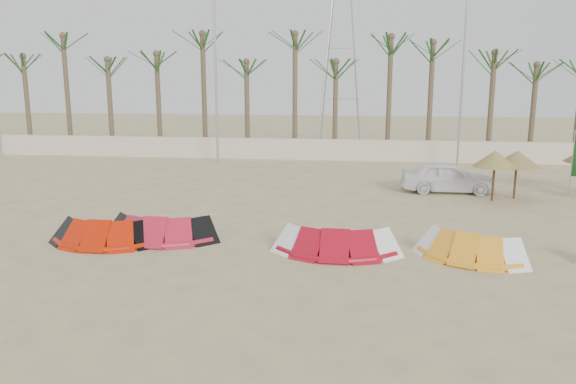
# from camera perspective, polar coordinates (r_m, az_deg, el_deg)

# --- Properties ---
(ground) EXTENTS (120.00, 120.00, 0.00)m
(ground) POSITION_cam_1_polar(r_m,az_deg,el_deg) (13.87, -3.13, -10.39)
(ground) COLOR tan
(ground) RESTS_ON ground
(boundary_wall) EXTENTS (60.00, 0.30, 1.30)m
(boundary_wall) POSITION_cam_1_polar(r_m,az_deg,el_deg) (35.01, 3.26, 4.33)
(boundary_wall) COLOR beige
(boundary_wall) RESTS_ON ground
(palm_line) EXTENTS (52.00, 4.00, 7.70)m
(palm_line) POSITION_cam_1_polar(r_m,az_deg,el_deg) (36.18, 4.62, 13.76)
(palm_line) COLOR brown
(palm_line) RESTS_ON ground
(lamp_b) EXTENTS (1.25, 0.14, 11.00)m
(lamp_b) POSITION_cam_1_polar(r_m,az_deg,el_deg) (33.66, -7.32, 12.69)
(lamp_b) COLOR #A5A8AD
(lamp_b) RESTS_ON ground
(lamp_c) EXTENTS (1.25, 0.14, 11.00)m
(lamp_c) POSITION_cam_1_polar(r_m,az_deg,el_deg) (33.12, 17.46, 12.26)
(lamp_c) COLOR #A5A8AD
(lamp_c) RESTS_ON ground
(pylon) EXTENTS (3.00, 3.00, 14.00)m
(pylon) POSITION_cam_1_polar(r_m,az_deg,el_deg) (40.98, 5.23, 4.50)
(pylon) COLOR #A5A8AD
(pylon) RESTS_ON ground
(kite_red_left) EXTENTS (3.45, 1.56, 0.90)m
(kite_red_left) POSITION_cam_1_polar(r_m,az_deg,el_deg) (18.77, -17.83, -3.62)
(kite_red_left) COLOR #C11A03
(kite_red_left) RESTS_ON ground
(kite_red_mid) EXTENTS (3.67, 1.58, 0.90)m
(kite_red_mid) POSITION_cam_1_polar(r_m,az_deg,el_deg) (18.77, -12.61, -3.32)
(kite_red_mid) COLOR red
(kite_red_mid) RESTS_ON ground
(kite_red_right) EXTENTS (3.69, 1.62, 0.90)m
(kite_red_right) POSITION_cam_1_polar(r_m,az_deg,el_deg) (17.03, 4.97, -4.64)
(kite_red_right) COLOR #A60A1C
(kite_red_right) RESTS_ON ground
(kite_orange) EXTENTS (3.61, 2.63, 0.90)m
(kite_orange) POSITION_cam_1_polar(r_m,az_deg,el_deg) (17.25, 17.76, -4.98)
(kite_orange) COLOR orange
(kite_orange) RESTS_ON ground
(parasol_left) EXTENTS (1.79, 1.79, 2.15)m
(parasol_left) POSITION_cam_1_polar(r_m,az_deg,el_deg) (24.94, 20.29, 3.19)
(parasol_left) COLOR #4C331E
(parasol_left) RESTS_ON ground
(parasol_mid) EXTENTS (1.98, 1.98, 2.08)m
(parasol_mid) POSITION_cam_1_polar(r_m,az_deg,el_deg) (25.74, 22.25, 3.13)
(parasol_mid) COLOR #4C331E
(parasol_mid) RESTS_ON ground
(car) EXTENTS (4.10, 1.66, 1.39)m
(car) POSITION_cam_1_polar(r_m,az_deg,el_deg) (26.32, 15.85, 1.48)
(car) COLOR white
(car) RESTS_ON ground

